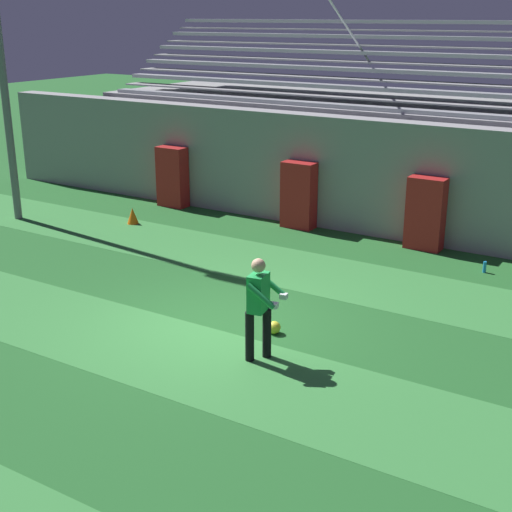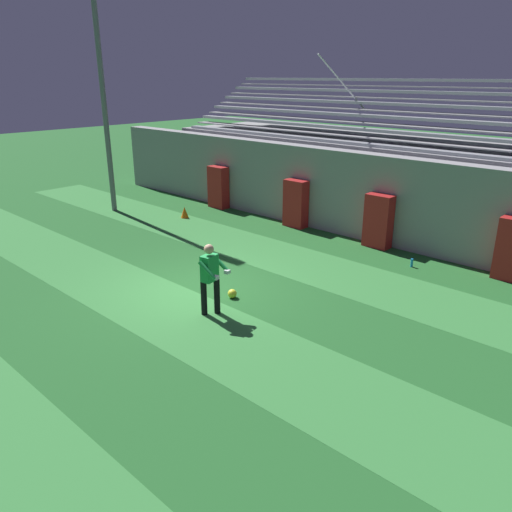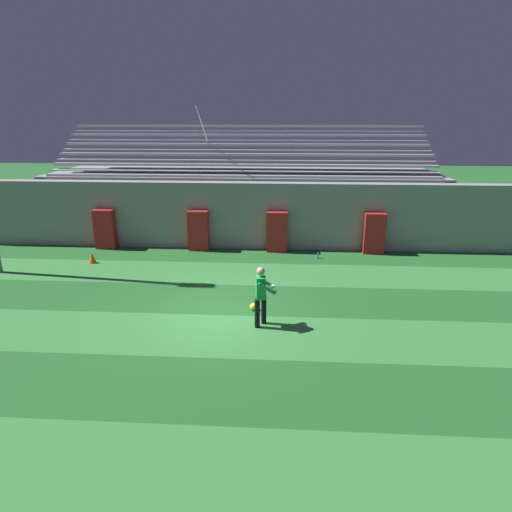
# 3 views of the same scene
# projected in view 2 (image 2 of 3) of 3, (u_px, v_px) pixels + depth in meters

# --- Properties ---
(ground_plane) EXTENTS (80.00, 80.00, 0.00)m
(ground_plane) POSITION_uv_depth(u_px,v_px,m) (200.00, 287.00, 12.81)
(ground_plane) COLOR #236028
(turf_stripe_mid) EXTENTS (28.00, 2.29, 0.01)m
(turf_stripe_mid) POSITION_uv_depth(u_px,v_px,m) (155.00, 305.00, 11.83)
(turf_stripe_mid) COLOR #38843D
(turf_stripe_mid) RESTS_ON ground
(turf_stripe_far) EXTENTS (28.00, 2.29, 0.01)m
(turf_stripe_far) POSITION_uv_depth(u_px,v_px,m) (280.00, 256.00, 14.98)
(turf_stripe_far) COLOR #38843D
(turf_stripe_far) RESTS_ON ground
(back_wall) EXTENTS (24.00, 0.60, 2.80)m
(back_wall) POSITION_uv_depth(u_px,v_px,m) (345.00, 193.00, 16.80)
(back_wall) COLOR gray
(back_wall) RESTS_ON ground
(padding_pillar_gate_left) EXTENTS (0.84, 0.44, 1.68)m
(padding_pillar_gate_left) POSITION_uv_depth(u_px,v_px,m) (296.00, 204.00, 17.67)
(padding_pillar_gate_left) COLOR #B21E1E
(padding_pillar_gate_left) RESTS_ON ground
(padding_pillar_gate_right) EXTENTS (0.84, 0.44, 1.68)m
(padding_pillar_gate_right) POSITION_uv_depth(u_px,v_px,m) (378.00, 221.00, 15.56)
(padding_pillar_gate_right) COLOR #B21E1E
(padding_pillar_gate_right) RESTS_ON ground
(padding_pillar_far_left) EXTENTS (0.84, 0.44, 1.68)m
(padding_pillar_far_left) POSITION_uv_depth(u_px,v_px,m) (218.00, 187.00, 20.24)
(padding_pillar_far_left) COLOR #B21E1E
(padding_pillar_far_left) RESTS_ON ground
(bleacher_stand) EXTENTS (18.00, 4.75, 5.83)m
(bleacher_stand) POSITION_uv_depth(u_px,v_px,m) (385.00, 178.00, 18.61)
(bleacher_stand) COLOR gray
(bleacher_stand) RESTS_ON ground
(floodlight_pole) EXTENTS (0.90, 0.36, 9.11)m
(floodlight_pole) POSITION_uv_depth(u_px,v_px,m) (100.00, 59.00, 18.14)
(floodlight_pole) COLOR slate
(floodlight_pole) RESTS_ON ground
(goalkeeper) EXTENTS (0.59, 0.64, 1.67)m
(goalkeeper) POSITION_uv_depth(u_px,v_px,m) (210.00, 275.00, 11.07)
(goalkeeper) COLOR black
(goalkeeper) RESTS_ON ground
(soccer_ball) EXTENTS (0.22, 0.22, 0.22)m
(soccer_ball) POSITION_uv_depth(u_px,v_px,m) (232.00, 294.00, 12.17)
(soccer_ball) COLOR yellow
(soccer_ball) RESTS_ON ground
(traffic_cone) EXTENTS (0.30, 0.30, 0.42)m
(traffic_cone) POSITION_uv_depth(u_px,v_px,m) (185.00, 212.00, 18.96)
(traffic_cone) COLOR orange
(traffic_cone) RESTS_ON ground
(water_bottle) EXTENTS (0.07, 0.07, 0.24)m
(water_bottle) POSITION_uv_depth(u_px,v_px,m) (412.00, 263.00, 14.14)
(water_bottle) COLOR #1E8CD8
(water_bottle) RESTS_ON ground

